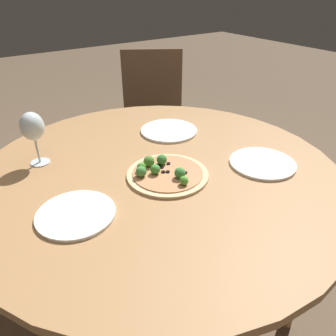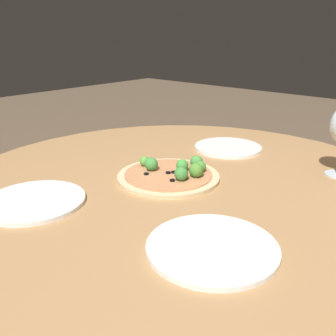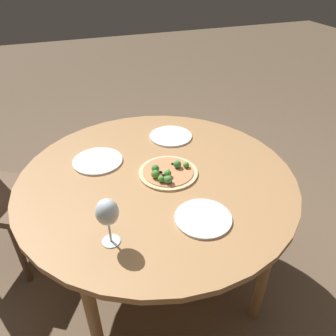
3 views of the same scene
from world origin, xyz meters
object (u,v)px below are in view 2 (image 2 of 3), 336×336
plate_far (228,147)px  plate_side (34,201)px  plate_near (212,247)px  pizza (171,174)px

plate_far → plate_side: size_ratio=0.96×
plate_near → plate_side: 0.44m
plate_near → plate_far: (0.55, 0.32, 0.00)m
pizza → plate_far: size_ratio=1.23×
pizza → plate_near: (-0.22, -0.29, -0.01)m
plate_near → plate_far: 0.63m
plate_side → plate_near: bearing=-75.2°
pizza → plate_side: (-0.33, 0.14, -0.01)m
plate_far → plate_side: 0.67m
pizza → plate_near: pizza is taller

